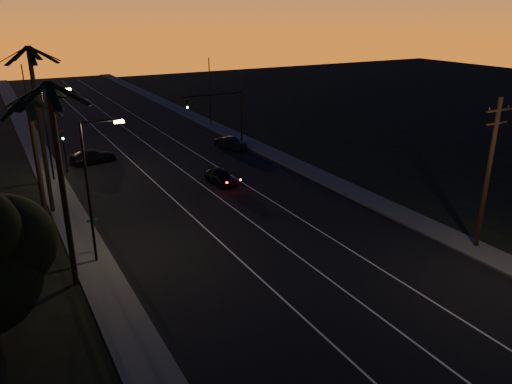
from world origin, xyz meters
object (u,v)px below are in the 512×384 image
signal_mast (222,108)px  right_car (231,143)px  utility_pole (489,171)px  lead_car (220,176)px  cross_car (93,156)px

signal_mast → right_car: size_ratio=1.67×
utility_pole → signal_mast: 30.33m
right_car → utility_pole: bearing=-83.5°
utility_pole → lead_car: size_ratio=2.17×
cross_car → lead_car: bearing=-54.4°
lead_car → right_car: 11.89m
lead_car → right_car: bearing=59.4°
lead_car → right_car: size_ratio=1.09×
utility_pole → cross_car: utility_pole is taller
utility_pole → cross_car: 37.14m
signal_mast → cross_car: size_ratio=1.40×
utility_pole → signal_mast: (-4.46, 29.99, -0.53)m
lead_car → cross_car: (-8.71, 12.17, 0.01)m
lead_car → cross_car: size_ratio=0.91×
signal_mast → right_car: bearing=6.9°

